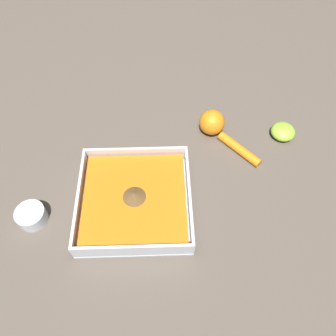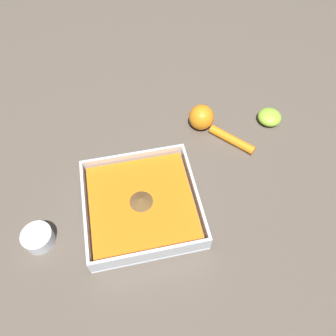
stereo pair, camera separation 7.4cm
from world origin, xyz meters
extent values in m
plane|color=brown|center=(0.00, 0.00, 0.00)|extent=(4.00, 4.00, 0.00)
cube|color=silver|center=(0.01, 0.02, 0.00)|extent=(0.24, 0.24, 0.01)
cube|color=silver|center=(0.01, 0.13, 0.03)|extent=(0.24, 0.01, 0.04)
cube|color=silver|center=(0.01, -0.10, 0.03)|extent=(0.24, 0.01, 0.04)
cube|color=silver|center=(0.13, 0.02, 0.03)|extent=(0.01, 0.22, 0.04)
cube|color=silver|center=(-0.10, 0.02, 0.03)|extent=(0.01, 0.22, 0.04)
cube|color=orange|center=(0.01, 0.02, 0.02)|extent=(0.22, 0.22, 0.02)
cone|color=brown|center=(0.01, 0.02, 0.04)|extent=(0.05, 0.05, 0.01)
cylinder|color=silver|center=(0.23, 0.05, 0.02)|extent=(0.06, 0.06, 0.03)
cylinder|color=brown|center=(0.23, 0.05, 0.01)|extent=(0.05, 0.05, 0.02)
sphere|color=orange|center=(-0.17, -0.18, 0.03)|extent=(0.06, 0.06, 0.06)
cylinder|color=orange|center=(-0.24, -0.12, 0.01)|extent=(0.10, 0.10, 0.02)
ellipsoid|color=#93CC38|center=(-0.35, -0.16, 0.02)|extent=(0.06, 0.06, 0.03)
camera|label=1|loc=(-0.05, 0.36, 0.64)|focal=35.00mm
camera|label=2|loc=(0.02, 0.35, 0.64)|focal=35.00mm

